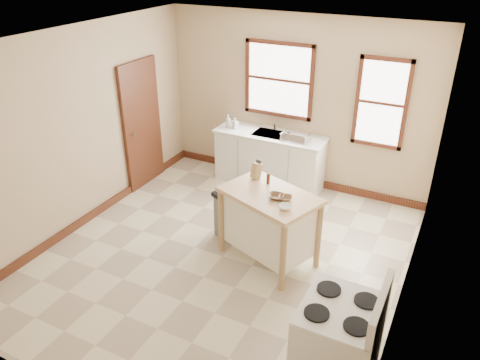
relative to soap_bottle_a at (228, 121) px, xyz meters
name	(u,v)px	position (x,y,z in m)	size (l,w,h in m)	color
floor	(223,256)	(1.05, -2.14, -1.03)	(5.00, 5.00, 0.00)	beige
ceiling	(218,42)	(1.05, -2.14, 1.77)	(5.00, 5.00, 0.00)	white
wall_back	(296,103)	(1.05, 0.36, 0.37)	(4.50, 0.04, 2.80)	tan
wall_left	(79,130)	(-1.20, -2.14, 0.37)	(0.04, 5.00, 2.80)	tan
wall_right	(416,204)	(3.30, -2.14, 0.37)	(0.04, 5.00, 2.80)	tan
window_main	(279,80)	(0.75, 0.34, 0.72)	(1.17, 0.06, 1.22)	#3F1511
window_side	(381,103)	(2.40, 0.34, 0.57)	(0.77, 0.06, 1.37)	#3F1511
door_left	(142,125)	(-1.16, -0.84, 0.02)	(0.06, 0.90, 2.10)	#3F1511
baseboard_back	(291,177)	(1.05, 0.33, -0.97)	(4.50, 0.04, 0.12)	#3F1511
baseboard_left	(95,213)	(-1.17, -2.14, -0.97)	(0.04, 5.00, 0.12)	#3F1511
sink_counter	(269,159)	(0.75, 0.06, -0.57)	(1.86, 0.62, 0.92)	silver
faucet	(275,124)	(0.75, 0.24, 0.00)	(0.03, 0.03, 0.22)	silver
soap_bottle_a	(228,121)	(0.00, 0.00, 0.00)	(0.08, 0.08, 0.22)	#B2B2B2
soap_bottle_b	(235,123)	(0.12, 0.02, -0.02)	(0.08, 0.08, 0.18)	#B2B2B2
dish_rack	(296,137)	(1.22, -0.01, -0.06)	(0.43, 0.32, 0.11)	silver
kitchen_island	(269,227)	(1.60, -1.90, -0.54)	(1.19, 0.76, 0.98)	#ECC68B
knife_block	(256,171)	(1.28, -1.60, 0.05)	(0.10, 0.10, 0.20)	tan
pepper_grinder	(268,178)	(1.47, -1.66, 0.02)	(0.04, 0.04, 0.15)	#441F12
bowl_a	(276,196)	(1.71, -1.97, -0.03)	(0.19, 0.19, 0.05)	brown
bowl_b	(285,198)	(1.83, -1.95, -0.03)	(0.17, 0.17, 0.04)	brown
bowl_c	(285,207)	(1.91, -2.15, -0.03)	(0.15, 0.15, 0.05)	white
trash_bin	(228,215)	(0.89, -1.67, -0.68)	(0.36, 0.30, 0.69)	#5F5F5D
gas_stove	(338,336)	(2.95, -3.40, -0.43)	(0.75, 0.76, 1.20)	silver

